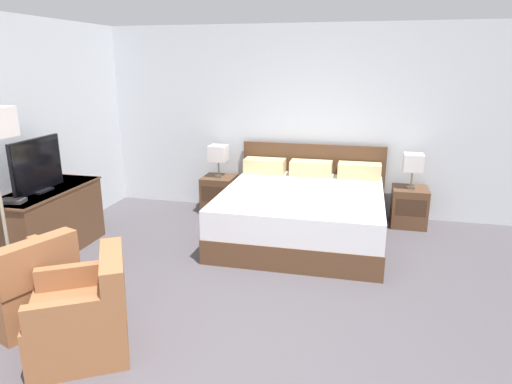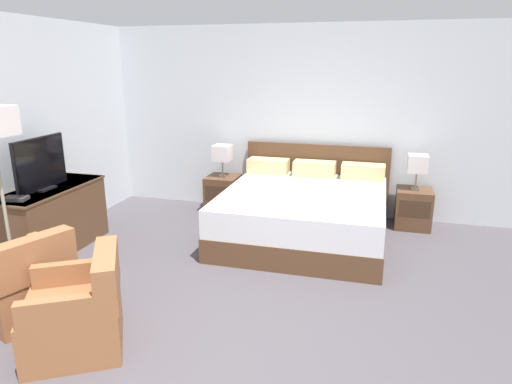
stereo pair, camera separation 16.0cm
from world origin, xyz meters
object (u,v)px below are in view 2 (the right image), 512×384
object	(u,v)px
bed	(304,212)
nightstand_right	(413,208)
armchair_companion	(79,314)
table_lamp_right	(418,164)
table_lamp_left	(222,153)
book_red_cover	(16,199)
nightstand_left	(223,193)
dresser	(53,218)
tv	(41,165)
armchair_by_window	(24,284)

from	to	relation	value
bed	nightstand_right	size ratio (longest dim) A/B	4.02
armchair_companion	table_lamp_right	bearing A→B (deg)	53.21
table_lamp_left	book_red_cover	bearing A→B (deg)	-119.73
nightstand_left	dresser	distance (m)	2.37
table_lamp_right	book_red_cover	size ratio (longest dim) A/B	1.98
nightstand_left	nightstand_right	size ratio (longest dim) A/B	1.00
armchair_companion	dresser	bearing A→B (deg)	133.30
dresser	book_red_cover	bearing A→B (deg)	-88.54
dresser	armchair_companion	xyz separation A→B (m)	(1.45, -1.54, -0.10)
bed	dresser	xyz separation A→B (m)	(-2.71, -1.17, 0.07)
bed	book_red_cover	distance (m)	3.21
tv	armchair_by_window	bearing A→B (deg)	-59.26
tv	book_red_cover	xyz separation A→B (m)	(0.01, -0.42, -0.26)
armchair_companion	bed	bearing A→B (deg)	65.10
nightstand_right	tv	size ratio (longest dim) A/B	0.68
tv	book_red_cover	world-z (taller)	tv
table_lamp_left	dresser	xyz separation A→B (m)	(-1.39, -1.91, -0.46)
nightstand_left	table_lamp_right	size ratio (longest dim) A/B	1.13
tv	armchair_by_window	distance (m)	1.56
nightstand_right	dresser	xyz separation A→B (m)	(-4.03, -1.91, 0.13)
tv	armchair_companion	distance (m)	2.19
nightstand_left	book_red_cover	size ratio (longest dim) A/B	2.24
bed	dresser	size ratio (longest dim) A/B	1.52
dresser	tv	bearing A→B (deg)	-88.12
table_lamp_left	armchair_by_window	bearing A→B (deg)	-102.21
table_lamp_right	tv	world-z (taller)	tv
bed	table_lamp_left	bearing A→B (deg)	150.81
nightstand_left	table_lamp_right	bearing A→B (deg)	0.03
armchair_by_window	armchair_companion	bearing A→B (deg)	-20.79
nightstand_right	armchair_by_window	distance (m)	4.60
nightstand_left	table_lamp_left	distance (m)	0.59
dresser	armchair_by_window	world-z (taller)	armchair_by_window
tv	book_red_cover	bearing A→B (deg)	-88.62
table_lamp_right	armchair_by_window	size ratio (longest dim) A/B	0.51
armchair_companion	nightstand_left	bearing A→B (deg)	91.04
bed	nightstand_right	bearing A→B (deg)	29.14
nightstand_right	armchair_by_window	size ratio (longest dim) A/B	0.58
tv	armchair_companion	world-z (taller)	tv
dresser	nightstand_left	bearing A→B (deg)	53.97
armchair_by_window	armchair_companion	size ratio (longest dim) A/B	0.94
nightstand_left	nightstand_right	world-z (taller)	same
table_lamp_right	armchair_by_window	xyz separation A→B (m)	(-3.33, -3.17, -0.57)
bed	nightstand_left	size ratio (longest dim) A/B	4.02
table_lamp_left	tv	world-z (taller)	tv
dresser	table_lamp_right	bearing A→B (deg)	25.36
nightstand_left	table_lamp_left	world-z (taller)	table_lamp_left
table_lamp_right	book_red_cover	bearing A→B (deg)	-149.05
nightstand_left	armchair_companion	distance (m)	3.45
armchair_by_window	nightstand_left	bearing A→B (deg)	77.78
bed	armchair_by_window	bearing A→B (deg)	-129.57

